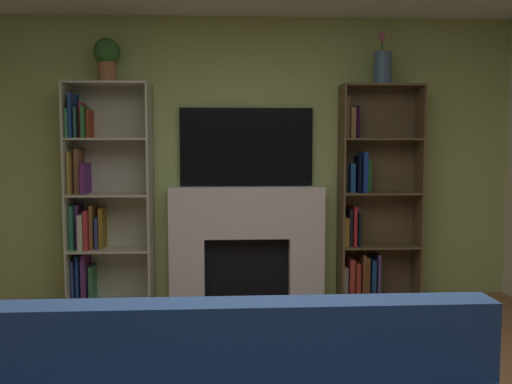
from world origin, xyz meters
name	(u,v)px	position (x,y,z in m)	size (l,w,h in m)	color
wall_back_accent	(246,159)	(0.00, 2.75, 1.26)	(4.96, 0.06, 2.52)	#AFC46F
fireplace	(247,241)	(0.00, 2.61, 0.53)	(1.48, 0.51, 1.02)	white
tv	(246,147)	(0.00, 2.69, 1.37)	(1.18, 0.06, 0.69)	black
bookshelf_left	(100,200)	(-1.29, 2.60, 0.91)	(0.72, 0.34, 1.92)	beige
bookshelf_right	(370,204)	(1.11, 2.62, 0.86)	(0.72, 0.28, 1.92)	brown
potted_plant	(107,57)	(-1.19, 2.57, 2.14)	(0.23, 0.23, 0.38)	#AF7144
vase_with_flowers	(383,67)	(1.19, 2.57, 2.07)	(0.15, 0.15, 0.46)	#4A6D93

